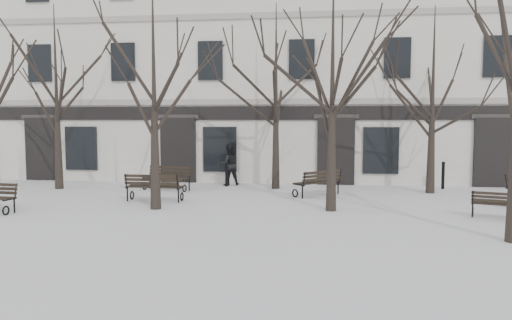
% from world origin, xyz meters
% --- Properties ---
extents(ground, '(100.00, 100.00, 0.00)m').
position_xyz_m(ground, '(0.00, 0.00, 0.00)').
color(ground, silver).
rests_on(ground, ground).
extents(building, '(40.40, 10.20, 11.40)m').
position_xyz_m(building, '(0.00, 12.96, 5.52)').
color(building, silver).
rests_on(building, ground).
extents(tree_1, '(5.11, 5.11, 7.29)m').
position_xyz_m(tree_1, '(-2.34, 1.25, 4.56)').
color(tree_1, black).
rests_on(tree_1, ground).
extents(tree_2, '(5.09, 5.09, 7.27)m').
position_xyz_m(tree_2, '(3.14, 1.62, 4.54)').
color(tree_2, black).
rests_on(tree_2, ground).
extents(tree_4, '(5.18, 5.18, 7.41)m').
position_xyz_m(tree_4, '(-7.75, 5.24, 4.63)').
color(tree_4, black).
rests_on(tree_4, ground).
extents(tree_5, '(5.22, 5.22, 7.46)m').
position_xyz_m(tree_5, '(1.03, 6.38, 4.66)').
color(tree_5, black).
rests_on(tree_5, ground).
extents(tree_6, '(4.97, 4.97, 7.10)m').
position_xyz_m(tree_6, '(7.03, 5.87, 4.43)').
color(tree_6, black).
rests_on(tree_6, ground).
extents(bench_1, '(1.96, 0.78, 0.97)m').
position_xyz_m(bench_1, '(-2.87, 2.65, 0.53)').
color(bench_1, black).
rests_on(bench_1, ground).
extents(bench_2, '(1.67, 1.04, 0.80)m').
position_xyz_m(bench_2, '(7.91, 0.90, 0.43)').
color(bench_2, black).
rests_on(bench_2, ground).
extents(bench_3, '(2.00, 1.12, 0.96)m').
position_xyz_m(bench_3, '(-3.23, 5.39, 0.52)').
color(bench_3, black).
rests_on(bench_3, ground).
extents(bench_4, '(1.84, 1.83, 0.98)m').
position_xyz_m(bench_4, '(2.76, 4.61, 0.53)').
color(bench_4, black).
rests_on(bench_4, ground).
extents(bollard_a, '(0.13, 0.13, 1.04)m').
position_xyz_m(bollard_a, '(-1.08, 6.73, 0.56)').
color(bollard_a, black).
rests_on(bollard_a, ground).
extents(bollard_b, '(0.14, 0.14, 1.13)m').
position_xyz_m(bollard_b, '(7.79, 7.10, 0.60)').
color(bollard_b, black).
rests_on(bollard_b, ground).
extents(pedestrian_b, '(1.05, 0.94, 1.79)m').
position_xyz_m(pedestrian_b, '(-1.05, 7.19, 0.00)').
color(pedestrian_b, black).
rests_on(pedestrian_b, ground).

